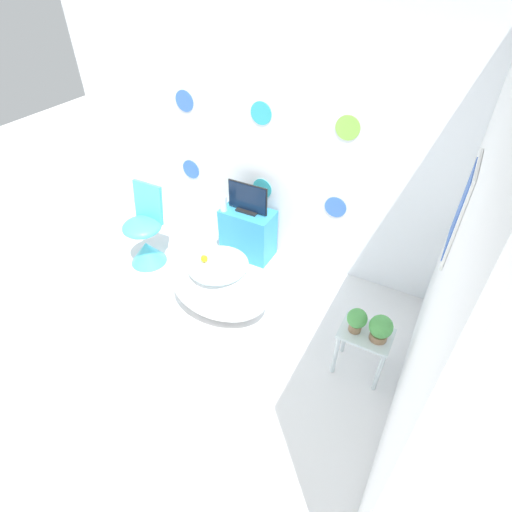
# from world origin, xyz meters

# --- Properties ---
(ground_plane) EXTENTS (12.00, 12.00, 0.00)m
(ground_plane) POSITION_xyz_m (0.00, 0.00, 0.00)
(ground_plane) COLOR white
(wall_back_dotted) EXTENTS (4.64, 0.05, 2.60)m
(wall_back_dotted) POSITION_xyz_m (-0.00, 2.07, 1.30)
(wall_back_dotted) COLOR white
(wall_back_dotted) RESTS_ON ground_plane
(wall_right) EXTENTS (0.06, 3.05, 2.60)m
(wall_right) POSITION_xyz_m (1.84, 1.03, 1.30)
(wall_right) COLOR white
(wall_right) RESTS_ON ground_plane
(bathtub) EXTENTS (0.99, 0.66, 0.56)m
(bathtub) POSITION_xyz_m (0.12, 1.01, 0.28)
(bathtub) COLOR white
(bathtub) RESTS_ON ground_plane
(rubber_duck) EXTENTS (0.06, 0.07, 0.07)m
(rubber_duck) POSITION_xyz_m (0.01, 0.97, 0.59)
(rubber_duck) COLOR yellow
(rubber_duck) RESTS_ON bathtub
(chair) EXTENTS (0.41, 0.41, 0.88)m
(chair) POSITION_xyz_m (-0.94, 1.23, 0.29)
(chair) COLOR #4CC6DB
(chair) RESTS_ON ground_plane
(tv_cabinet) EXTENTS (0.56, 0.32, 0.56)m
(tv_cabinet) POSITION_xyz_m (-0.06, 1.86, 0.28)
(tv_cabinet) COLOR #389ED6
(tv_cabinet) RESTS_ON ground_plane
(tv) EXTENTS (0.44, 0.12, 0.32)m
(tv) POSITION_xyz_m (-0.06, 1.86, 0.70)
(tv) COLOR black
(tv) RESTS_ON tv_cabinet
(vase) EXTENTS (0.07, 0.07, 0.20)m
(vase) POSITION_xyz_m (-0.28, 1.76, 0.65)
(vase) COLOR white
(vase) RESTS_ON tv_cabinet
(side_table) EXTENTS (0.39, 0.29, 0.46)m
(side_table) POSITION_xyz_m (1.49, 0.95, 0.35)
(side_table) COLOR silver
(side_table) RESTS_ON ground_plane
(potted_plant_left) EXTENTS (0.15, 0.15, 0.21)m
(potted_plant_left) POSITION_xyz_m (1.40, 0.94, 0.57)
(potted_plant_left) COLOR #8C6B4C
(potted_plant_left) RESTS_ON side_table
(potted_plant_right) EXTENTS (0.17, 0.17, 0.22)m
(potted_plant_right) POSITION_xyz_m (1.58, 0.94, 0.57)
(potted_plant_right) COLOR #8C6B4C
(potted_plant_right) RESTS_ON side_table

